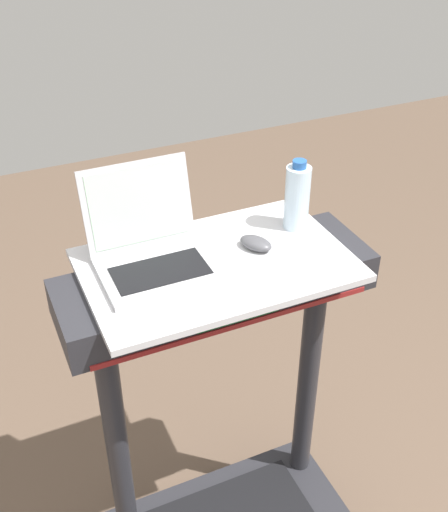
% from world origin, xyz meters
% --- Properties ---
extents(desk_board, '(0.73, 0.47, 0.02)m').
position_xyz_m(desk_board, '(0.00, 0.70, 1.17)').
color(desk_board, silver).
rests_on(desk_board, treadmill_base).
extents(laptop, '(0.31, 0.30, 0.25)m').
position_xyz_m(laptop, '(-0.16, 0.76, 1.23)').
color(laptop, '#B7B7BC').
rests_on(laptop, desk_board).
extents(computer_mouse, '(0.10, 0.12, 0.03)m').
position_xyz_m(computer_mouse, '(0.13, 0.72, 1.20)').
color(computer_mouse, '#4C4C51').
rests_on(computer_mouse, desk_board).
extents(water_bottle, '(0.07, 0.07, 0.22)m').
position_xyz_m(water_bottle, '(0.29, 0.78, 1.28)').
color(water_bottle, silver).
rests_on(water_bottle, desk_board).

